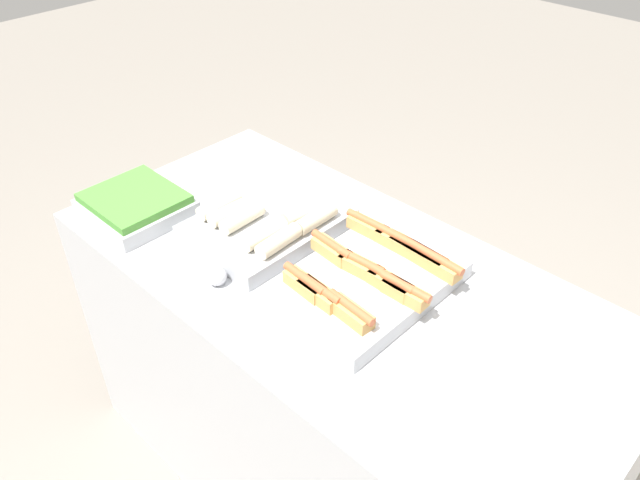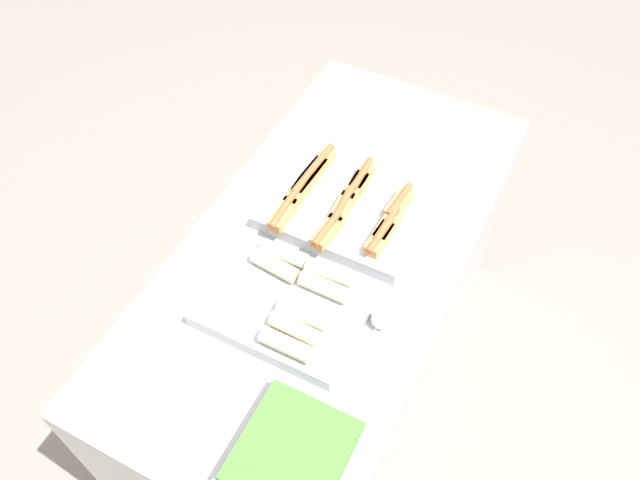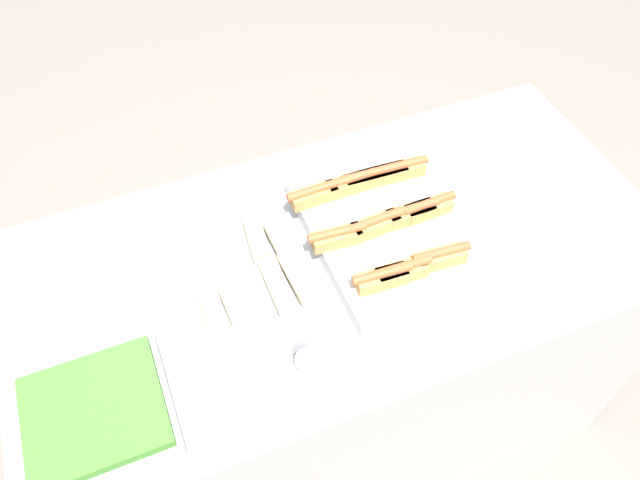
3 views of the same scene
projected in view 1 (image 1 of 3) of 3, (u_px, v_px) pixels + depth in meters
The scene contains 6 objects.
ground_plane at pixel (332, 471), 2.29m from camera, with size 12.00×12.00×0.00m, color gray.
counter at pixel (334, 386), 2.00m from camera, with size 1.67×0.81×0.95m.
tray_hotdogs at pixel (369, 279), 1.64m from camera, with size 0.40×0.49×0.10m.
tray_wraps at pixel (267, 224), 1.85m from camera, with size 0.33×0.44×0.10m.
tray_side_front at pixel (136, 205), 1.93m from camera, with size 0.29×0.27×0.07m.
serving_spoon_near at pixel (214, 275), 1.67m from camera, with size 0.24×0.05×0.05m.
Camera 1 is at (0.89, -0.99, 2.05)m, focal length 35.00 mm.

